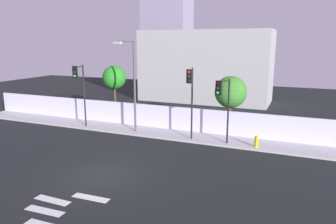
{
  "coord_description": "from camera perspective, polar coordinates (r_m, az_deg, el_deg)",
  "views": [
    {
      "loc": [
        9.38,
        -13.36,
        6.89
      ],
      "look_at": [
        1.01,
        6.5,
        2.19
      ],
      "focal_mm": 34.4,
      "sensor_mm": 36.0,
      "label": 1
    }
  ],
  "objects": [
    {
      "name": "ground_plane",
      "position": [
        17.72,
        -11.46,
        -10.84
      ],
      "size": [
        80.0,
        80.0,
        0.0
      ],
      "primitive_type": "plane",
      "color": "black"
    },
    {
      "name": "sidewalk",
      "position": [
        24.48,
        -0.64,
        -3.86
      ],
      "size": [
        36.0,
        2.4,
        0.15
      ],
      "primitive_type": "cube",
      "color": "#B3B3B3",
      "rests_on": "ground"
    },
    {
      "name": "perimeter_wall",
      "position": [
        25.38,
        0.51,
        -1.0
      ],
      "size": [
        36.0,
        0.18,
        1.8
      ],
      "primitive_type": "cube",
      "color": "silver",
      "rests_on": "sidewalk"
    },
    {
      "name": "crosswalk_marking",
      "position": [
        14.74,
        -20.05,
        -16.37
      ],
      "size": [
        3.25,
        3.88,
        0.01
      ],
      "color": "silver",
      "rests_on": "ground"
    },
    {
      "name": "traffic_light_left",
      "position": [
        21.57,
        4.01,
        4.07
      ],
      "size": [
        0.47,
        1.59,
        5.03
      ],
      "color": "black",
      "rests_on": "sidewalk"
    },
    {
      "name": "traffic_light_center",
      "position": [
        25.92,
        -15.4,
        4.98
      ],
      "size": [
        0.55,
        1.62,
        4.99
      ],
      "color": "black",
      "rests_on": "sidewalk"
    },
    {
      "name": "traffic_light_right",
      "position": [
        20.89,
        9.72,
        2.51
      ],
      "size": [
        0.58,
        1.78,
        4.41
      ],
      "color": "black",
      "rests_on": "sidewalk"
    },
    {
      "name": "street_lamp_curbside",
      "position": [
        24.0,
        -6.36,
        5.83
      ],
      "size": [
        0.62,
        2.17,
        6.84
      ],
      "color": "#4C4C51",
      "rests_on": "sidewalk"
    },
    {
      "name": "fire_hydrant",
      "position": [
        21.86,
        15.4,
        -4.96
      ],
      "size": [
        0.44,
        0.26,
        0.78
      ],
      "color": "gold",
      "rests_on": "sidewalk"
    },
    {
      "name": "roadside_tree_leftmost",
      "position": [
        29.08,
        -9.5,
        6.03
      ],
      "size": [
        2.08,
        2.08,
        4.86
      ],
      "color": "brown",
      "rests_on": "ground"
    },
    {
      "name": "roadside_tree_midleft",
      "position": [
        25.23,
        11.05,
        3.46
      ],
      "size": [
        2.47,
        2.47,
        4.36
      ],
      "color": "brown",
      "rests_on": "ground"
    },
    {
      "name": "low_building_distant",
      "position": [
        38.48,
        6.66,
        8.08
      ],
      "size": [
        14.97,
        6.0,
        8.22
      ],
      "primitive_type": "cube",
      "color": "#ACACAC",
      "rests_on": "ground"
    }
  ]
}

